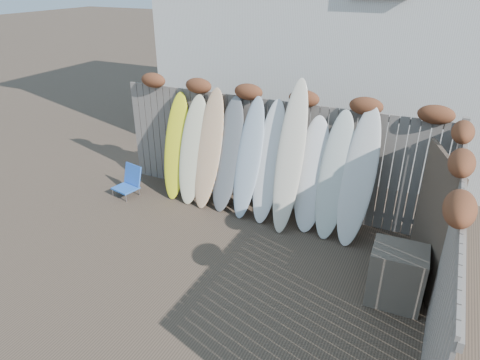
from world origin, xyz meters
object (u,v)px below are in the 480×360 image
at_px(beach_chair, 129,181).
at_px(surfboard_0, 176,147).
at_px(lattice_panel, 432,225).
at_px(wooden_crate, 396,275).

height_order(beach_chair, surfboard_0, surfboard_0).
relative_size(beach_chair, lattice_panel, 0.30).
height_order(wooden_crate, lattice_panel, lattice_panel).
distance_m(wooden_crate, lattice_panel, 0.81).
bearing_deg(surfboard_0, beach_chair, -157.34).
xyz_separation_m(wooden_crate, surfboard_0, (-4.27, 1.35, 0.59)).
relative_size(beach_chair, wooden_crate, 0.73).
distance_m(beach_chair, lattice_panel, 5.48).
relative_size(lattice_panel, surfboard_0, 0.95).
distance_m(beach_chair, wooden_crate, 5.20).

